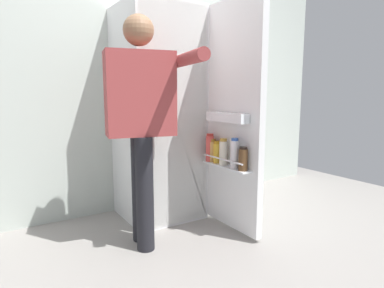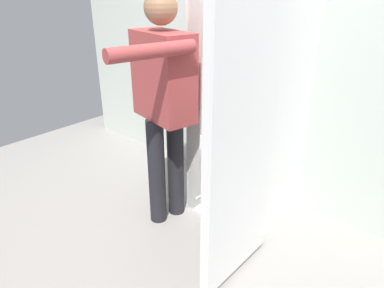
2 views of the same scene
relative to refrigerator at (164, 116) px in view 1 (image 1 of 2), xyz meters
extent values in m
plane|color=gray|center=(-0.03, -0.50, -0.88)|extent=(5.18, 5.18, 0.00)
cube|color=beige|center=(-0.03, 0.41, 0.37)|extent=(4.40, 0.10, 2.51)
cube|color=white|center=(-0.03, 0.06, 0.00)|extent=(0.63, 0.61, 1.77)
cube|color=white|center=(-0.03, -0.24, 0.00)|extent=(0.59, 0.01, 1.73)
cube|color=white|center=(-0.03, -0.20, -0.03)|extent=(0.55, 0.09, 0.01)
cube|color=white|center=(0.31, -0.55, 0.01)|extent=(0.06, 0.60, 1.73)
cube|color=white|center=(0.24, -0.55, -0.36)|extent=(0.09, 0.49, 0.01)
cylinder|color=silver|center=(0.20, -0.55, -0.30)|extent=(0.01, 0.47, 0.01)
cube|color=white|center=(0.24, -0.55, 0.01)|extent=(0.08, 0.41, 0.07)
cylinder|color=white|center=(0.24, -0.65, -0.26)|extent=(0.06, 0.06, 0.20)
cylinder|color=#335BB2|center=(0.24, -0.65, -0.15)|extent=(0.05, 0.05, 0.02)
cylinder|color=brown|center=(0.24, -0.74, -0.28)|extent=(0.07, 0.07, 0.15)
cylinder|color=black|center=(0.24, -0.74, -0.20)|extent=(0.05, 0.05, 0.02)
cylinder|color=tan|center=(0.24, -0.37, -0.28)|extent=(0.06, 0.06, 0.16)
cylinder|color=#996623|center=(0.24, -0.37, -0.19)|extent=(0.05, 0.05, 0.02)
cylinder|color=#EDE5CC|center=(0.23, -0.52, -0.27)|extent=(0.06, 0.06, 0.18)
cylinder|color=#B78933|center=(0.23, -0.52, -0.16)|extent=(0.05, 0.05, 0.02)
cylinder|color=gold|center=(0.25, -0.43, -0.28)|extent=(0.06, 0.06, 0.15)
cylinder|color=#BC8419|center=(0.25, -0.43, -0.20)|extent=(0.05, 0.05, 0.02)
cylinder|color=#DB4C47|center=(0.23, -0.34, -0.26)|extent=(0.06, 0.06, 0.21)
cylinder|color=#B22D28|center=(0.23, -0.34, -0.14)|extent=(0.05, 0.05, 0.02)
cylinder|color=black|center=(-0.38, -0.33, -0.49)|extent=(0.12, 0.12, 0.79)
cylinder|color=black|center=(-0.41, -0.49, -0.49)|extent=(0.12, 0.12, 0.79)
cube|color=#9E3D3D|center=(-0.39, -0.41, 0.18)|extent=(0.49, 0.31, 0.56)
sphere|color=#936B4C|center=(-0.39, -0.41, 0.59)|extent=(0.20, 0.20, 0.20)
cylinder|color=#9E3D3D|center=(-0.34, -0.19, 0.16)|extent=(0.08, 0.08, 0.52)
cylinder|color=#9E3D3D|center=(-0.18, -0.69, 0.40)|extent=(0.19, 0.53, 0.08)
camera|label=1|loc=(-1.28, -2.45, 0.18)|focal=30.46mm
camera|label=2|loc=(1.19, -1.96, 0.72)|focal=32.84mm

